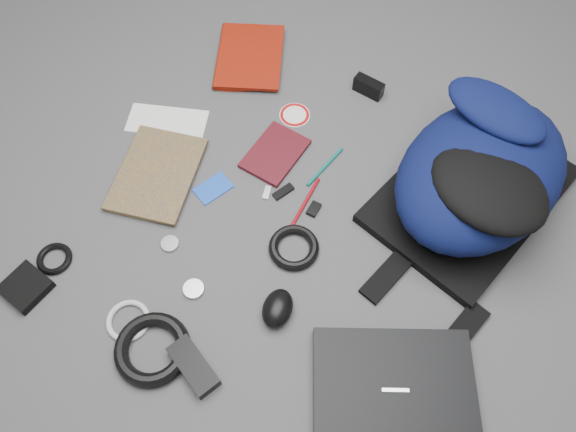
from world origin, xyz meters
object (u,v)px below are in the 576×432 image
at_px(laptop, 394,392).
at_px(textbook_red, 217,56).
at_px(mouse, 278,308).
at_px(backpack, 481,173).
at_px(comic_book, 122,167).
at_px(power_brick, 194,366).
at_px(pouch, 26,287).
at_px(compact_camera, 369,87).
at_px(dvd_case, 275,154).

xyz_separation_m(laptop, textbook_red, (-0.83, 0.66, -0.00)).
bearing_deg(laptop, mouse, 144.67).
bearing_deg(backpack, comic_book, -142.71).
xyz_separation_m(power_brick, pouch, (-0.44, -0.02, -0.00)).
bearing_deg(power_brick, comic_book, 165.37).
distance_m(laptop, pouch, 0.87).
distance_m(laptop, textbook_red, 1.06).
bearing_deg(compact_camera, mouse, -76.36).
xyz_separation_m(backpack, textbook_red, (-0.81, 0.12, -0.10)).
xyz_separation_m(backpack, dvd_case, (-0.50, -0.11, -0.11)).
bearing_deg(backpack, dvd_case, -152.12).
distance_m(compact_camera, pouch, 1.03).
bearing_deg(dvd_case, textbook_red, 149.08).
height_order(compact_camera, power_brick, compact_camera).
bearing_deg(textbook_red, comic_book, -116.48).
bearing_deg(backpack, compact_camera, 166.41).
xyz_separation_m(backpack, laptop, (0.01, -0.54, -0.10)).
xyz_separation_m(backpack, compact_camera, (-0.37, 0.20, -0.09)).
bearing_deg(dvd_case, compact_camera, 72.20).
bearing_deg(mouse, laptop, -18.83).
bearing_deg(laptop, power_brick, 173.76).
height_order(laptop, mouse, mouse).
relative_size(textbook_red, comic_book, 0.95).
distance_m(laptop, dvd_case, 0.67).
relative_size(backpack, textbook_red, 2.15).
relative_size(comic_book, compact_camera, 3.13).
relative_size(dvd_case, pouch, 1.82).
relative_size(backpack, pouch, 5.79).
height_order(comic_book, pouch, pouch).
distance_m(textbook_red, mouse, 0.81).
height_order(compact_camera, pouch, compact_camera).
height_order(laptop, comic_book, laptop).
xyz_separation_m(laptop, comic_book, (-0.85, 0.21, -0.01)).
height_order(textbook_red, mouse, mouse).
relative_size(laptop, textbook_red, 1.33).
bearing_deg(pouch, mouse, 21.88).
height_order(comic_book, mouse, mouse).
bearing_deg(dvd_case, comic_book, -141.22).
bearing_deg(power_brick, textbook_red, 141.75).
bearing_deg(mouse, comic_book, 153.71).
distance_m(backpack, textbook_red, 0.83).
distance_m(backpack, laptop, 0.55).
bearing_deg(laptop, textbook_red, 115.03).
distance_m(backpack, pouch, 1.10).
distance_m(comic_book, pouch, 0.38).
height_order(comic_book, dvd_case, comic_book).
height_order(mouse, pouch, mouse).
relative_size(textbook_red, pouch, 2.70).
relative_size(mouse, pouch, 1.00).
relative_size(backpack, laptop, 1.61).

